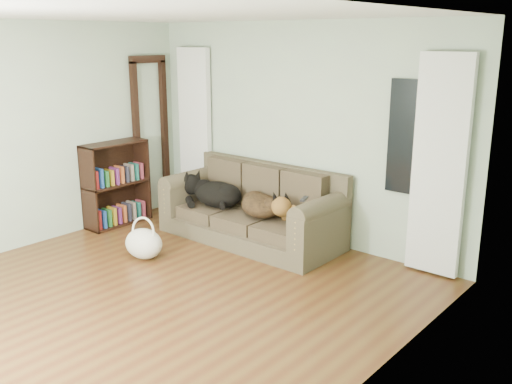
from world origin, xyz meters
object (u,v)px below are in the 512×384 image
Objects in this scene: dog_black_lab at (214,195)px; dog_shepherd at (263,205)px; bookshelf at (116,187)px; sofa at (250,205)px; tote_bag at (144,245)px.

dog_shepherd is (0.78, 0.02, 0.01)m from dog_black_lab.
bookshelf reaches higher than dog_shepherd.
sofa is at bearing 25.93° from bookshelf.
dog_shepherd is 2.08m from bookshelf.
bookshelf is (-1.24, 0.58, 0.34)m from tote_bag.
tote_bag is 1.41m from bookshelf.
sofa is 0.56m from dog_black_lab.
sofa is 3.47× the size of dog_shepherd.
dog_black_lab is at bearing 91.52° from tote_bag.
sofa is at bearing 66.41° from tote_bag.
dog_shepherd is at bearing 58.01° from tote_bag.
sofa reaches higher than dog_black_lab.
tote_bag is at bearing -76.44° from dog_black_lab.
dog_black_lab is 1.12× the size of dog_shepherd.
sofa is at bearing 15.49° from dog_black_lab.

